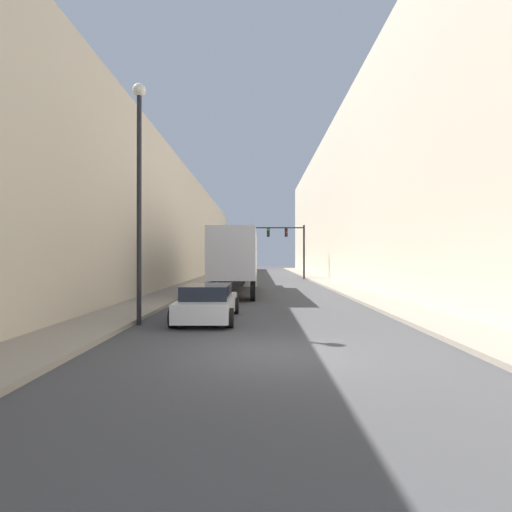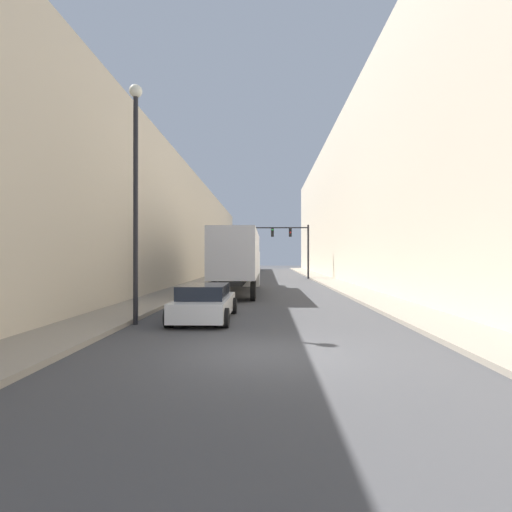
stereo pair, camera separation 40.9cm
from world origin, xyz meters
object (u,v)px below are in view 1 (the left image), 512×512
Objects in this scene: semi_truck at (238,258)px; traffic_signal_gantry at (291,241)px; street_lamp at (139,174)px; sedan_car at (208,303)px.

semi_truck is 2.36× the size of traffic_signal_gantry.
semi_truck is 1.69× the size of street_lamp.
traffic_signal_gantry reaches higher than semi_truck.
traffic_signal_gantry is (4.80, 16.17, 1.76)m from semi_truck.
traffic_signal_gantry is at bearing 79.40° from sedan_car.
sedan_car is at bearing -100.60° from traffic_signal_gantry.
sedan_car is 28.66m from traffic_signal_gantry.
traffic_signal_gantry is at bearing 75.69° from street_lamp.
sedan_car is (-0.44, -11.80, -1.58)m from semi_truck.
street_lamp is at bearing -153.65° from sedan_car.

